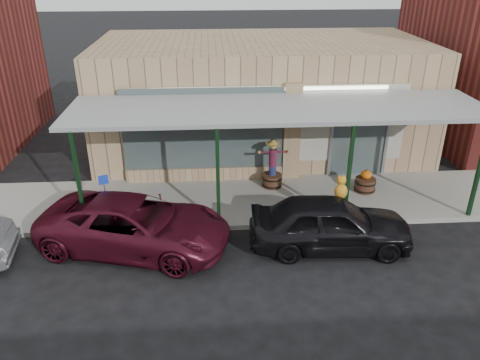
{
  "coord_description": "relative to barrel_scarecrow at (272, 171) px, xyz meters",
  "views": [
    {
      "loc": [
        -1.96,
        -9.26,
        7.02
      ],
      "look_at": [
        -1.17,
        2.6,
        1.28
      ],
      "focal_mm": 35.0,
      "sensor_mm": 36.0,
      "label": 1
    }
  ],
  "objects": [
    {
      "name": "block_buildings_near",
      "position": [
        2.01,
        4.8,
        3.06
      ],
      "size": [
        61.0,
        8.0,
        8.0
      ],
      "color": "maroon",
      "rests_on": "ground"
    },
    {
      "name": "handicap_sign",
      "position": [
        -5.0,
        -1.65,
        0.3
      ],
      "size": [
        0.26,
        0.12,
        1.32
      ],
      "rotation": [
        0.0,
        0.0,
        0.39
      ],
      "color": "gray",
      "rests_on": "sidewalk"
    },
    {
      "name": "sidewalk",
      "position": [
        -0.0,
        -0.8,
        -0.63
      ],
      "size": [
        40.0,
        3.2,
        0.15
      ],
      "primitive_type": "cube",
      "color": "gray",
      "rests_on": "ground"
    },
    {
      "name": "awning",
      "position": [
        -0.0,
        -0.84,
        2.31
      ],
      "size": [
        12.0,
        3.0,
        3.04
      ],
      "color": "gray",
      "rests_on": "ground"
    },
    {
      "name": "barrel_scarecrow",
      "position": [
        0.0,
        0.0,
        0.0
      ],
      "size": [
        0.99,
        0.69,
        1.63
      ],
      "rotation": [
        0.0,
        0.0,
        -0.1
      ],
      "color": "#4A2C1D",
      "rests_on": "sidewalk"
    },
    {
      "name": "parked_sedan",
      "position": [
        1.09,
        -3.37,
        0.02
      ],
      "size": [
        4.28,
        2.05,
        1.65
      ],
      "rotation": [
        0.0,
        0.0,
        1.52
      ],
      "color": "black",
      "rests_on": "ground"
    },
    {
      "name": "ground",
      "position": [
        -0.0,
        -4.4,
        -0.7
      ],
      "size": [
        120.0,
        120.0,
        0.0
      ],
      "primitive_type": "plane",
      "color": "black",
      "rests_on": "ground"
    },
    {
      "name": "storefront",
      "position": [
        -0.0,
        3.76,
        1.39
      ],
      "size": [
        12.0,
        6.25,
        4.2
      ],
      "color": "tan",
      "rests_on": "ground"
    },
    {
      "name": "car_maroon",
      "position": [
        -3.99,
        -3.08,
        -0.01
      ],
      "size": [
        5.37,
        3.48,
        1.38
      ],
      "primitive_type": "imported",
      "rotation": [
        0.0,
        0.0,
        1.31
      ],
      "color": "#460E1D",
      "rests_on": "ground"
    },
    {
      "name": "barrel_pumpkin",
      "position": [
        2.93,
        -0.53,
        -0.28
      ],
      "size": [
        0.78,
        0.78,
        0.77
      ],
      "rotation": [
        0.0,
        0.0,
        -0.23
      ],
      "color": "#4A2C1D",
      "rests_on": "sidewalk"
    }
  ]
}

